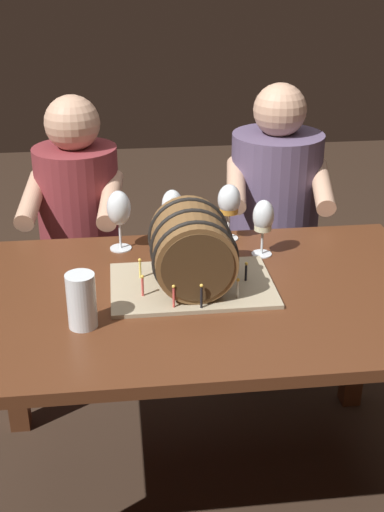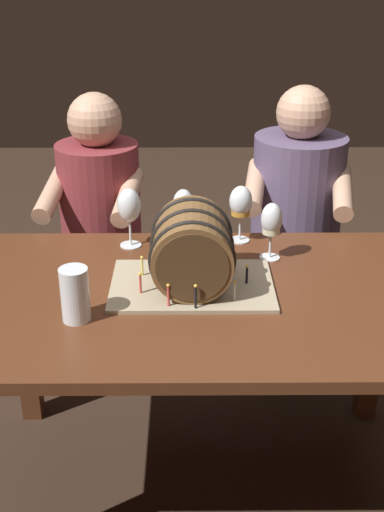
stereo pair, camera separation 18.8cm
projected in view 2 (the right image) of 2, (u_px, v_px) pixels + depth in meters
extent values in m
plane|color=#332319|center=(201.00, 484.00, 2.21)|extent=(8.00, 8.00, 0.00)
cube|color=#562D19|center=(202.00, 298.00, 1.91)|extent=(1.39, 0.86, 0.03)
cube|color=#562D19|center=(25.00, 337.00, 2.39)|extent=(0.07, 0.07, 0.70)
cube|color=#562D19|center=(374.00, 336.00, 2.40)|extent=(0.07, 0.07, 0.70)
cube|color=tan|center=(192.00, 285.00, 1.93)|extent=(0.47, 0.32, 0.01)
cylinder|color=brown|center=(192.00, 248.00, 1.88)|extent=(0.23, 0.26, 0.23)
cylinder|color=#46301B|center=(192.00, 269.00, 1.76)|extent=(0.20, 0.00, 0.20)
cylinder|color=#46301B|center=(192.00, 230.00, 1.99)|extent=(0.20, 0.00, 0.20)
torus|color=black|center=(192.00, 261.00, 1.80)|extent=(0.24, 0.01, 0.24)
torus|color=black|center=(192.00, 248.00, 1.88)|extent=(0.24, 0.01, 0.24)
torus|color=black|center=(192.00, 236.00, 1.95)|extent=(0.24, 0.01, 0.24)
cylinder|color=black|center=(247.00, 276.00, 1.92)|extent=(0.01, 0.01, 0.05)
sphere|color=#F9C64C|center=(247.00, 266.00, 1.90)|extent=(0.01, 0.01, 0.01)
cylinder|color=#D64C47|center=(231.00, 260.00, 2.00)|extent=(0.01, 0.01, 0.06)
sphere|color=#F9C64C|center=(232.00, 249.00, 1.98)|extent=(0.01, 0.01, 0.01)
cylinder|color=black|center=(205.00, 254.00, 2.04)|extent=(0.01, 0.01, 0.06)
sphere|color=#F9C64C|center=(205.00, 243.00, 2.02)|extent=(0.01, 0.01, 0.01)
cylinder|color=black|center=(165.00, 258.00, 2.03)|extent=(0.01, 0.01, 0.05)
sphere|color=#F9C64C|center=(165.00, 249.00, 2.01)|extent=(0.01, 0.01, 0.01)
cylinder|color=#EAD666|center=(142.00, 267.00, 1.96)|extent=(0.01, 0.01, 0.05)
sphere|color=#F9C64C|center=(142.00, 258.00, 1.95)|extent=(0.01, 0.01, 0.01)
cylinder|color=#D64C47|center=(140.00, 284.00, 1.86)|extent=(0.01, 0.01, 0.05)
sphere|color=#F9C64C|center=(140.00, 274.00, 1.85)|extent=(0.01, 0.01, 0.01)
cylinder|color=#D64C47|center=(168.00, 297.00, 1.79)|extent=(0.01, 0.01, 0.06)
sphere|color=#F9C64C|center=(168.00, 285.00, 1.78)|extent=(0.01, 0.01, 0.01)
cylinder|color=black|center=(196.00, 298.00, 1.78)|extent=(0.01, 0.01, 0.06)
sphere|color=#F9C64C|center=(196.00, 286.00, 1.77)|extent=(0.01, 0.01, 0.01)
cylinder|color=silver|center=(235.00, 292.00, 1.83)|extent=(0.01, 0.01, 0.05)
sphere|color=#F9C64C|center=(235.00, 282.00, 1.81)|extent=(0.01, 0.01, 0.01)
cylinder|color=white|center=(184.00, 240.00, 2.23)|extent=(0.07, 0.07, 0.00)
cylinder|color=white|center=(183.00, 229.00, 2.21)|extent=(0.01, 0.01, 0.08)
ellipsoid|color=white|center=(183.00, 204.00, 2.17)|extent=(0.07, 0.07, 0.10)
cylinder|color=maroon|center=(183.00, 213.00, 2.18)|extent=(0.06, 0.06, 0.03)
cylinder|color=white|center=(131.00, 245.00, 2.19)|extent=(0.07, 0.07, 0.00)
cylinder|color=white|center=(130.00, 233.00, 2.17)|extent=(0.01, 0.01, 0.08)
ellipsoid|color=white|center=(129.00, 205.00, 2.13)|extent=(0.08, 0.08, 0.11)
cylinder|color=white|center=(269.00, 257.00, 2.11)|extent=(0.07, 0.07, 0.00)
cylinder|color=white|center=(270.00, 246.00, 2.09)|extent=(0.01, 0.01, 0.08)
ellipsoid|color=white|center=(272.00, 219.00, 2.05)|extent=(0.07, 0.07, 0.10)
cylinder|color=beige|center=(271.00, 227.00, 2.06)|extent=(0.06, 0.06, 0.04)
cylinder|color=white|center=(239.00, 240.00, 2.23)|extent=(0.07, 0.07, 0.00)
cylinder|color=white|center=(240.00, 228.00, 2.21)|extent=(0.01, 0.01, 0.09)
ellipsoid|color=white|center=(241.00, 201.00, 2.17)|extent=(0.08, 0.08, 0.10)
cylinder|color=#C6842D|center=(241.00, 209.00, 2.18)|extent=(0.06, 0.06, 0.04)
cylinder|color=white|center=(75.00, 295.00, 1.73)|extent=(0.08, 0.08, 0.15)
cylinder|color=#C6842D|center=(76.00, 301.00, 1.74)|extent=(0.07, 0.07, 0.11)
cylinder|color=white|center=(74.00, 281.00, 1.72)|extent=(0.07, 0.07, 0.01)
cube|color=#4C1B1E|center=(107.00, 314.00, 2.78)|extent=(0.34, 0.32, 0.45)
cylinder|color=maroon|center=(100.00, 208.00, 2.58)|extent=(0.35, 0.35, 0.51)
sphere|color=tan|center=(95.00, 120.00, 2.43)|extent=(0.20, 0.20, 0.20)
cylinder|color=tan|center=(128.00, 196.00, 2.40)|extent=(0.11, 0.31, 0.14)
cylinder|color=tan|center=(52.00, 193.00, 2.43)|extent=(0.11, 0.31, 0.14)
cube|color=#372D40|center=(289.00, 313.00, 2.79)|extent=(0.34, 0.32, 0.45)
cylinder|color=#5B4C6B|center=(297.00, 204.00, 2.58)|extent=(0.40, 0.40, 0.53)
sphere|color=tan|center=(303.00, 113.00, 2.42)|extent=(0.20, 0.20, 0.20)
cylinder|color=tan|center=(342.00, 191.00, 2.39)|extent=(0.12, 0.32, 0.14)
cylinder|color=tan|center=(255.00, 186.00, 2.43)|extent=(0.12, 0.32, 0.14)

